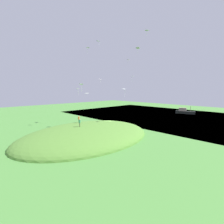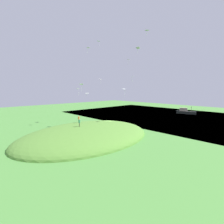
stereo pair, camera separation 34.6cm
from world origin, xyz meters
name	(u,v)px [view 1 (the left image)]	position (x,y,z in m)	size (l,w,h in m)	color
ground_plane	(109,128)	(0.00, 0.00, 0.00)	(160.00, 160.00, 0.00)	#4D8B3B
lake_water	(166,116)	(-31.36, 0.00, -0.20)	(50.77, 80.00, 0.40)	#364A6A
grass_hill	(87,137)	(8.96, 2.27, 0.00)	(30.90, 21.92, 5.34)	#578C35
boat_on_lake	(185,112)	(-41.56, 3.04, 0.89)	(4.08, 7.85, 3.31)	black
person_walking_path	(80,122)	(10.96, 2.51, 3.69)	(0.53, 0.53, 1.67)	#3D3030
person_near_shore	(79,118)	(8.22, -2.07, 3.50)	(0.55, 0.55, 1.68)	#412C33
kite_0	(128,60)	(-6.26, 1.03, 18.49)	(0.94, 0.77, 1.20)	white
kite_1	(87,93)	(2.61, -6.51, 9.32)	(1.01, 1.17, 1.22)	silver
kite_2	(98,41)	(-3.00, -8.01, 24.58)	(1.25, 1.20, 1.60)	white
kite_3	(78,89)	(5.80, -5.98, 10.48)	(0.68, 0.56, 1.75)	white
kite_4	(124,89)	(-0.29, 4.87, 10.40)	(0.94, 0.71, 1.96)	white
kite_5	(81,85)	(4.32, -6.51, 11.71)	(1.15, 1.12, 2.18)	white
kite_6	(133,77)	(-7.66, 1.47, 14.03)	(0.83, 1.09, 1.73)	white
kite_7	(100,79)	(-1.03, -4.97, 13.24)	(1.10, 0.95, 1.28)	white
kite_8	(147,31)	(-4.35, 8.20, 24.00)	(1.15, 1.05, 1.15)	white
kite_9	(88,48)	(1.55, -6.96, 21.69)	(0.98, 0.98, 1.71)	white
kite_10	(138,48)	(-5.97, 4.42, 21.00)	(0.83, 1.15, 1.46)	white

